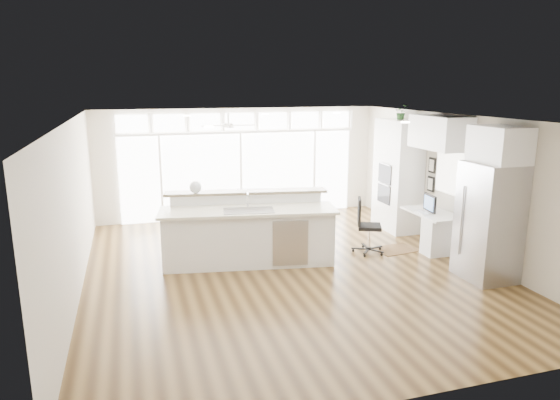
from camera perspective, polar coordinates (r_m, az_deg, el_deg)
name	(u,v)px	position (r m, az deg, el deg)	size (l,w,h in m)	color
floor	(288,270)	(9.09, 0.97, -7.98)	(7.00, 8.00, 0.02)	#432D14
ceiling	(289,118)	(8.50, 1.04, 9.33)	(7.00, 8.00, 0.02)	white
wall_back	(240,163)	(12.50, -4.60, 4.25)	(7.00, 0.04, 2.70)	beige
wall_front	(411,280)	(5.19, 14.74, -8.86)	(7.00, 0.04, 2.70)	beige
wall_left	(74,211)	(8.35, -22.53, -1.13)	(0.04, 8.00, 2.70)	beige
wall_right	(460,185)	(10.30, 19.91, 1.62)	(0.04, 8.00, 2.70)	beige
glass_wall	(241,175)	(12.49, -4.52, 2.85)	(5.80, 0.06, 2.08)	white
transom_row	(240,121)	(12.33, -4.63, 8.95)	(5.90, 0.06, 0.40)	white
desk_window	(450,172)	(10.48, 18.85, 3.00)	(0.04, 0.85, 0.85)	white
ceiling_fan	(228,121)	(11.11, -5.93, 8.99)	(1.16, 1.16, 0.32)	white
recessed_lights	(286,119)	(8.69, 0.64, 9.28)	(3.40, 3.00, 0.02)	white
oven_cabinet	(398,175)	(11.61, 13.31, 2.77)	(0.64, 1.20, 2.50)	white
desk_nook	(431,230)	(10.54, 16.92, -3.34)	(0.72, 1.30, 0.76)	white
upper_cabinets	(440,132)	(10.21, 17.84, 7.36)	(0.64, 1.30, 0.64)	white
refrigerator	(489,222)	(9.10, 22.77, -2.31)	(0.76, 0.90, 2.00)	#A8A8AD
fridge_cabinet	(500,145)	(8.91, 23.80, 5.82)	(0.64, 0.90, 0.60)	white
framed_photos	(432,175)	(11.00, 16.93, 2.79)	(0.06, 0.22, 0.80)	black
kitchen_island	(248,230)	(9.21, -3.62, -3.47)	(3.21, 1.21, 1.28)	white
rug	(395,249)	(10.39, 13.06, -5.52)	(0.82, 0.59, 0.01)	#3C2513
office_chair	(369,226)	(9.95, 10.19, -2.95)	(0.57, 0.52, 1.09)	black
fishbowl	(195,187)	(9.40, -9.64, 1.46)	(0.23, 0.23, 0.23)	silver
monitor	(430,203)	(10.36, 16.76, -0.33)	(0.08, 0.46, 0.39)	black
keyboard	(422,213)	(10.31, 15.90, -1.40)	(0.12, 0.33, 0.02)	silver
potted_plant	(401,114)	(11.45, 13.67, 9.57)	(0.30, 0.33, 0.26)	#264F22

